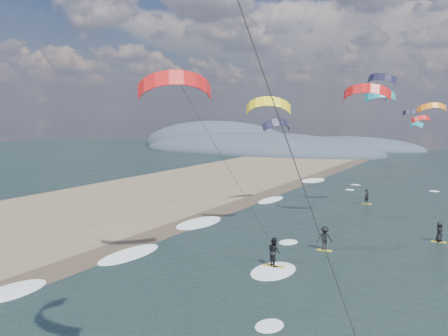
% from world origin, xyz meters
% --- Properties ---
extents(wet_sand_strip, '(3.00, 240.00, 0.00)m').
position_xyz_m(wet_sand_strip, '(-12.00, 10.00, 0.00)').
color(wet_sand_strip, '#382D23').
rests_on(wet_sand_strip, ground).
extents(coastal_hills, '(80.00, 41.00, 15.00)m').
position_xyz_m(coastal_hills, '(-44.84, 107.86, 0.00)').
color(coastal_hills, '#3D4756').
rests_on(coastal_hills, ground).
extents(kitesurfer_near_b, '(7.30, 9.30, 13.10)m').
position_xyz_m(kitesurfer_near_b, '(-2.56, 12.92, 8.61)').
color(kitesurfer_near_b, gold).
rests_on(kitesurfer_near_b, ground).
extents(far_kitesurfers, '(9.70, 20.99, 1.81)m').
position_xyz_m(far_kitesurfers, '(3.22, 27.65, 0.87)').
color(far_kitesurfers, gold).
rests_on(far_kitesurfers, ground).
extents(bg_kite_field, '(15.84, 66.47, 7.18)m').
position_xyz_m(bg_kite_field, '(-0.24, 52.07, 11.04)').
color(bg_kite_field, teal).
rests_on(bg_kite_field, ground).
extents(shoreline_surf, '(2.40, 79.40, 0.11)m').
position_xyz_m(shoreline_surf, '(-10.80, 14.75, 0.00)').
color(shoreline_surf, white).
rests_on(shoreline_surf, ground).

